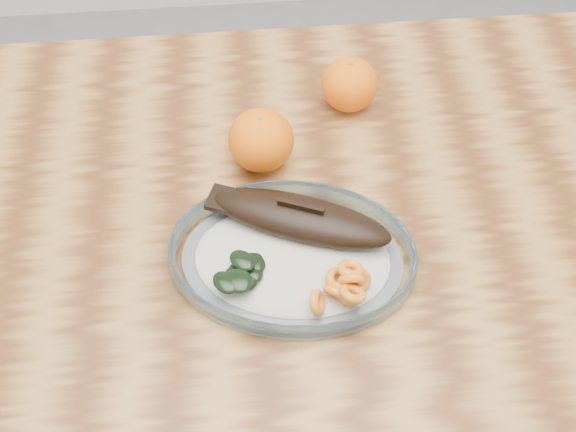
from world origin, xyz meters
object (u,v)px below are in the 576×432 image
at_px(dining_table, 258,264).
at_px(plated_meal, 293,254).
at_px(orange_right, 349,84).
at_px(orange_left, 261,140).

relative_size(dining_table, plated_meal, 1.87).
relative_size(dining_table, orange_right, 14.43).
xyz_separation_m(orange_left, orange_right, (0.14, 0.10, -0.00)).
bearing_deg(dining_table, plated_meal, -56.56).
height_order(orange_left, orange_right, orange_left).
distance_m(orange_left, orange_right, 0.17).
height_order(dining_table, orange_right, orange_right).
bearing_deg(orange_left, orange_right, 37.27).
height_order(dining_table, orange_left, orange_left).
distance_m(dining_table, orange_right, 0.29).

